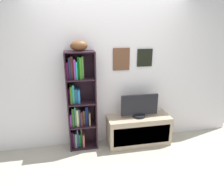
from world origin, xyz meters
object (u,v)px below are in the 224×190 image
Objects in this scene: football at (79,46)px; television at (139,106)px; tv_stand at (138,130)px; bookshelf at (79,103)px.

football is 0.41× the size of television.
tv_stand is 1.71× the size of television.
tv_stand is at bearing -4.79° from football.
football is at bearing 175.28° from television.
bookshelf reaches higher than tv_stand.
football is 1.41m from television.
television reaches higher than tv_stand.
bookshelf is 0.92m from football.
football reaches higher than bookshelf.
television is (-0.00, 0.00, 0.45)m from tv_stand.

